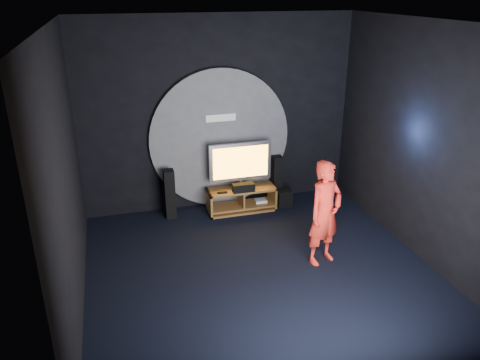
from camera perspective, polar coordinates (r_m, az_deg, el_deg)
The scene contains 15 objects.
floor at distance 7.05m, azimuth 2.55°, elevation -11.09°, with size 5.00×5.00×0.00m, color black.
back_wall at distance 8.55m, azimuth -2.56°, elevation 7.96°, with size 5.00×0.04×3.50m, color black.
front_wall at distance 4.19m, azimuth 13.88°, elevation -9.11°, with size 5.00×0.04×3.50m, color black.
left_wall at distance 5.98m, azimuth -20.52°, elevation -0.03°, with size 0.04×5.00×3.50m, color black.
right_wall at distance 7.40m, azimuth 21.54°, elevation 4.06°, with size 0.04×5.00×3.50m, color black.
ceiling at distance 5.88m, azimuth 3.16°, elevation 18.66°, with size 5.00×5.00×0.01m, color black.
wall_disc_panel at distance 8.62m, azimuth -2.42°, elevation 4.99°, with size 2.60×0.11×2.60m.
media_console at distance 8.74m, azimuth 0.21°, elevation -2.53°, with size 1.27×0.45×0.45m.
tv at distance 8.51m, azimuth 0.04°, elevation 2.05°, with size 1.16×0.22×0.85m.
center_speaker at distance 8.47m, azimuth 0.43°, elevation -0.92°, with size 0.40×0.15×0.15m, color black.
remote at distance 8.43m, azimuth -2.18°, elevation -1.55°, with size 0.18×0.05×0.02m, color black.
tower_speaker_left at distance 8.46m, azimuth -8.56°, elevation -1.71°, with size 0.18×0.20×0.92m, color black.
tower_speaker_right at distance 9.06m, azimuth 4.49°, elevation 0.16°, with size 0.18×0.20×0.92m, color black.
subwoofer at distance 9.01m, azimuth 5.34°, elevation -2.10°, with size 0.28×0.28×0.31m, color black.
player at distance 7.01m, azimuth 10.32°, elevation -4.00°, with size 0.59×0.39×1.62m, color red.
Camera 1 is at (-1.90, -5.55, 3.91)m, focal length 35.00 mm.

